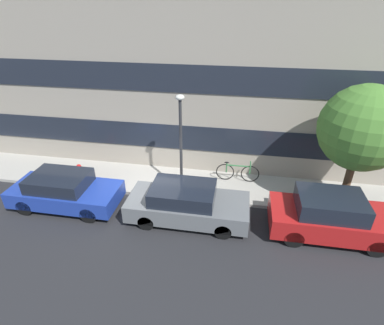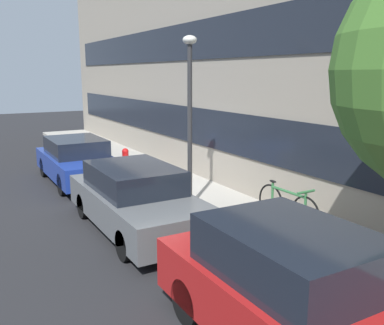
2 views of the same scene
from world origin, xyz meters
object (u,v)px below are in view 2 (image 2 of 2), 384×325
at_px(parked_car_grey, 136,199).
at_px(fire_hydrant, 126,159).
at_px(parked_car_blue, 78,160).
at_px(parked_car_red, 296,296).
at_px(lamp_post, 190,101).
at_px(bicycle, 287,206).

relative_size(parked_car_grey, fire_hydrant, 5.86).
xyz_separation_m(parked_car_blue, fire_hydrant, (-0.29, 1.63, -0.17)).
distance_m(parked_car_blue, parked_car_red, 9.39).
bearing_deg(lamp_post, parked_car_red, -16.58).
height_order(parked_car_grey, bicycle, parked_car_grey).
bearing_deg(parked_car_blue, parked_car_grey, 0.00).
distance_m(parked_car_grey, parked_car_red, 4.76).
height_order(parked_car_grey, lamp_post, lamp_post).
xyz_separation_m(parked_car_grey, bicycle, (1.67, 2.66, -0.11)).
height_order(fire_hydrant, bicycle, bicycle).
relative_size(fire_hydrant, bicycle, 0.40).
relative_size(parked_car_blue, parked_car_grey, 0.95).
height_order(parked_car_blue, parked_car_grey, parked_car_grey).
bearing_deg(parked_car_blue, bicycle, 22.86).
distance_m(parked_car_blue, lamp_post, 4.83).
bearing_deg(fire_hydrant, bicycle, 8.82).
bearing_deg(fire_hydrant, parked_car_red, -9.58).
distance_m(parked_car_blue, fire_hydrant, 1.67).
bearing_deg(lamp_post, parked_car_blue, -159.19).
xyz_separation_m(fire_hydrant, lamp_post, (4.42, -0.07, 2.12)).
bearing_deg(lamp_post, parked_car_grey, -72.13).
distance_m(parked_car_blue, parked_car_grey, 4.63).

